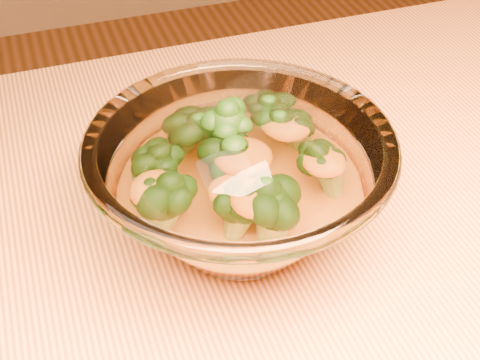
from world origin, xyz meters
name	(u,v)px	position (x,y,z in m)	size (l,w,h in m)	color
glass_bowl	(240,185)	(0.11, 0.08, 0.80)	(0.23, 0.23, 0.10)	white
cheese_sauce	(240,206)	(0.11, 0.08, 0.78)	(0.13, 0.13, 0.04)	orange
broccoli_heap	(236,164)	(0.11, 0.09, 0.82)	(0.15, 0.15, 0.08)	black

